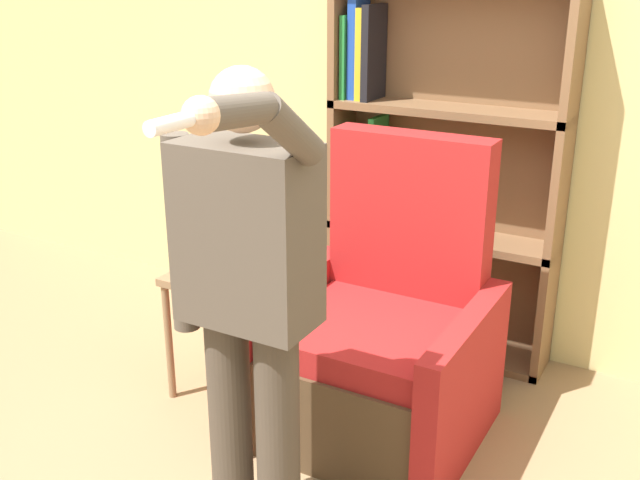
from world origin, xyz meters
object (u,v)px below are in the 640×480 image
(side_table, at_px, (213,300))
(table_lamp, at_px, (207,203))
(person_standing, at_px, (246,299))
(armchair, at_px, (380,347))
(bookcase, at_px, (422,176))

(side_table, xyz_separation_m, table_lamp, (0.00, -0.00, 0.49))
(person_standing, bearing_deg, armchair, 86.61)
(bookcase, height_order, table_lamp, bookcase)
(armchair, bearing_deg, side_table, -171.19)
(table_lamp, bearing_deg, armchair, 8.81)
(side_table, bearing_deg, table_lamp, -90.00)
(side_table, distance_m, table_lamp, 0.49)
(bookcase, distance_m, armchair, 1.04)
(bookcase, bearing_deg, armchair, -78.71)
(armchair, bearing_deg, bookcase, 101.29)
(person_standing, relative_size, table_lamp, 3.75)
(table_lamp, bearing_deg, side_table, 90.00)
(armchair, height_order, table_lamp, armchair)
(armchair, relative_size, side_table, 2.07)
(armchair, xyz_separation_m, side_table, (-0.82, -0.13, 0.10))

